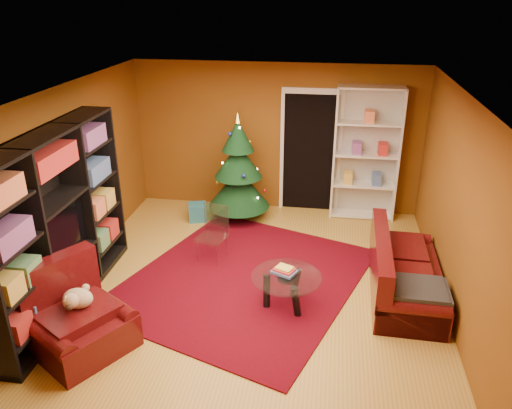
% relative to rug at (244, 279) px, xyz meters
% --- Properties ---
extents(floor, '(5.00, 5.50, 0.05)m').
position_rel_rug_xyz_m(floor, '(0.13, -0.17, -0.03)').
color(floor, '#AC8431').
rests_on(floor, ground).
extents(ceiling, '(5.00, 5.50, 0.05)m').
position_rel_rug_xyz_m(ceiling, '(0.13, -0.17, 2.62)').
color(ceiling, silver).
rests_on(ceiling, wall_back).
extents(wall_back, '(5.00, 0.05, 2.60)m').
position_rel_rug_xyz_m(wall_back, '(0.13, 2.60, 1.29)').
color(wall_back, brown).
rests_on(wall_back, ground).
extents(wall_left, '(0.05, 5.50, 2.60)m').
position_rel_rug_xyz_m(wall_left, '(-2.40, -0.17, 1.29)').
color(wall_left, brown).
rests_on(wall_left, ground).
extents(wall_right, '(0.05, 5.50, 2.60)m').
position_rel_rug_xyz_m(wall_right, '(2.65, -0.17, 1.29)').
color(wall_right, brown).
rests_on(wall_right, ground).
extents(doorway, '(1.06, 0.60, 2.16)m').
position_rel_rug_xyz_m(doorway, '(0.73, 2.56, 1.04)').
color(doorway, black).
rests_on(doorway, floor).
extents(rug, '(3.80, 4.09, 0.02)m').
position_rel_rug_xyz_m(rug, '(0.00, 0.00, 0.00)').
color(rug, '#550410').
rests_on(rug, floor).
extents(media_unit, '(0.48, 2.90, 2.22)m').
position_rel_rug_xyz_m(media_unit, '(-2.15, -0.87, 1.10)').
color(media_unit, black).
rests_on(media_unit, floor).
extents(christmas_tree, '(1.19, 1.19, 1.89)m').
position_rel_rug_xyz_m(christmas_tree, '(-0.45, 1.98, 0.91)').
color(christmas_tree, black).
rests_on(christmas_tree, floor).
extents(gift_box_teal, '(0.37, 0.37, 0.30)m').
position_rel_rug_xyz_m(gift_box_teal, '(-1.14, 1.78, 0.14)').
color(gift_box_teal, '#206A80').
rests_on(gift_box_teal, floor).
extents(gift_box_green, '(0.30, 0.30, 0.24)m').
position_rel_rug_xyz_m(gift_box_green, '(-0.95, 1.90, 0.11)').
color(gift_box_green, '#275F2B').
rests_on(gift_box_green, floor).
extents(gift_box_red, '(0.21, 0.21, 0.20)m').
position_rel_rug_xyz_m(gift_box_red, '(-0.69, 2.42, 0.09)').
color(gift_box_red, '#A02E25').
rests_on(gift_box_red, floor).
extents(white_bookshelf, '(1.08, 0.39, 2.34)m').
position_rel_rug_xyz_m(white_bookshelf, '(1.67, 2.40, 1.13)').
color(white_bookshelf, white).
rests_on(white_bookshelf, floor).
extents(armchair, '(1.44, 1.44, 0.82)m').
position_rel_rug_xyz_m(armchair, '(-1.55, -1.68, 0.40)').
color(armchair, '#400A0C').
rests_on(armchair, rug).
extents(dog, '(0.47, 0.50, 0.27)m').
position_rel_rug_xyz_m(dog, '(-1.56, -1.61, 0.60)').
color(dog, beige).
rests_on(dog, armchair).
extents(sofa, '(0.90, 1.92, 0.82)m').
position_rel_rug_xyz_m(sofa, '(2.15, -0.02, 0.40)').
color(sofa, '#400A0C').
rests_on(sofa, rug).
extents(coffee_table, '(1.17, 1.17, 0.55)m').
position_rel_rug_xyz_m(coffee_table, '(0.63, -0.55, 0.22)').
color(coffee_table, gray).
rests_on(coffee_table, rug).
extents(acrylic_chair, '(0.48, 0.50, 0.76)m').
position_rel_rug_xyz_m(acrylic_chair, '(-0.56, 0.45, 0.37)').
color(acrylic_chair, '#66605B').
rests_on(acrylic_chair, rug).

